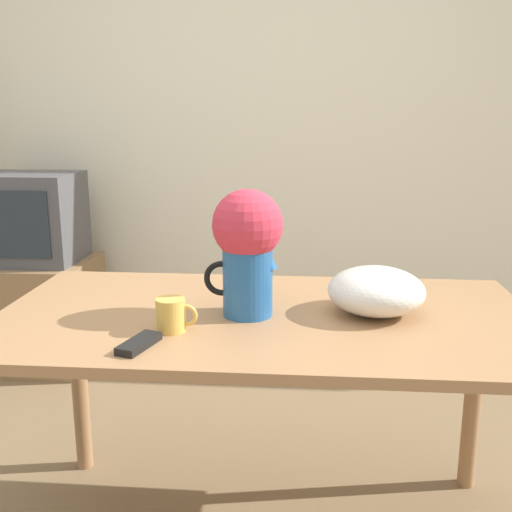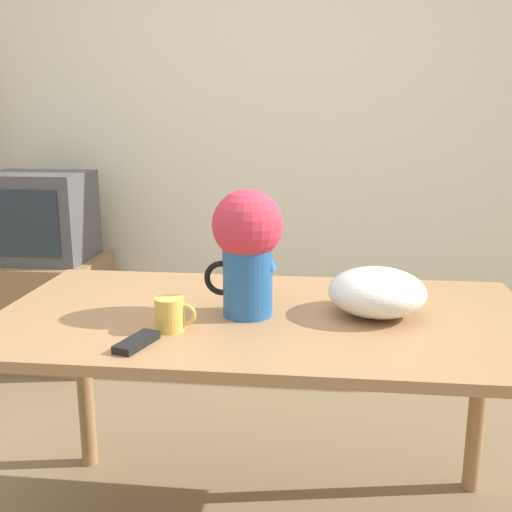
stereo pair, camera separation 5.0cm
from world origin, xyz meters
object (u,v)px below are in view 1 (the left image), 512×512
coffee_mug (172,315)px  flower_vase (247,243)px  white_bowl (376,291)px  tv_set (28,218)px

coffee_mug → flower_vase: bearing=38.4°
coffee_mug → white_bowl: white_bowl is taller
coffee_mug → white_bowl: (0.56, 0.19, 0.02)m
white_bowl → flower_vase: bearing=-173.3°
flower_vase → coffee_mug: size_ratio=3.26×
flower_vase → white_bowl: (0.37, 0.04, -0.14)m
white_bowl → tv_set: 2.11m
coffee_mug → tv_set: size_ratio=0.21×
flower_vase → coffee_mug: 0.29m
coffee_mug → white_bowl: 0.59m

